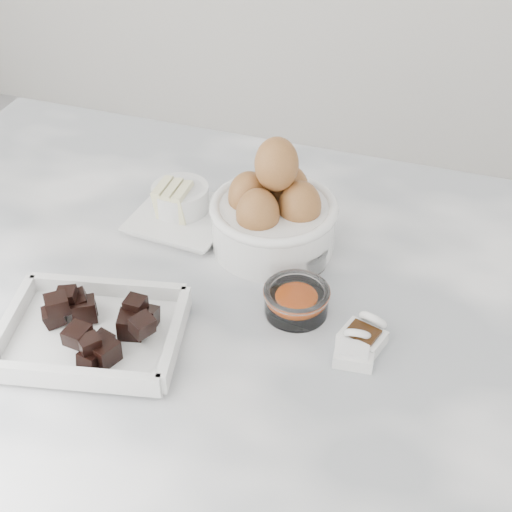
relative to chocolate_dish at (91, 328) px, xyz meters
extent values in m
cube|color=beige|center=(0.13, 0.15, -0.51)|extent=(1.10, 0.70, 0.90)
cube|color=white|center=(0.13, 0.15, -0.04)|extent=(1.20, 0.80, 0.04)
cube|color=white|center=(0.00, 0.00, -0.02)|extent=(0.23, 0.19, 0.01)
cube|color=white|center=(0.00, 0.27, -0.02)|extent=(0.13, 0.13, 0.01)
cube|color=white|center=(0.00, 0.27, -0.01)|extent=(0.15, 0.15, 0.00)
cylinder|color=white|center=(-0.01, 0.28, 0.00)|extent=(0.09, 0.09, 0.05)
cylinder|color=white|center=(-0.01, 0.28, 0.02)|extent=(0.07, 0.07, 0.01)
cylinder|color=white|center=(0.15, 0.26, 0.01)|extent=(0.17, 0.17, 0.07)
torus|color=white|center=(0.15, 0.26, 0.04)|extent=(0.18, 0.18, 0.01)
ellipsoid|color=#9A5E31|center=(0.19, 0.26, 0.05)|extent=(0.06, 0.06, 0.08)
ellipsoid|color=#9A5E31|center=(0.11, 0.25, 0.05)|extent=(0.06, 0.06, 0.08)
ellipsoid|color=#9A5E31|center=(0.15, 0.29, 0.05)|extent=(0.06, 0.06, 0.08)
ellipsoid|color=#9A5E31|center=(0.14, 0.22, 0.05)|extent=(0.06, 0.06, 0.08)
ellipsoid|color=#9A5E31|center=(0.15, 0.26, 0.11)|extent=(0.06, 0.06, 0.08)
cylinder|color=white|center=(0.20, 0.23, -0.01)|extent=(0.06, 0.06, 0.03)
torus|color=white|center=(0.20, 0.23, 0.00)|extent=(0.07, 0.07, 0.01)
cylinder|color=orange|center=(0.20, 0.23, -0.01)|extent=(0.05, 0.05, 0.01)
cylinder|color=white|center=(0.22, 0.13, -0.01)|extent=(0.08, 0.08, 0.03)
torus|color=white|center=(0.22, 0.13, 0.01)|extent=(0.09, 0.09, 0.01)
ellipsoid|color=#F55707|center=(0.22, 0.13, -0.01)|extent=(0.05, 0.05, 0.02)
cube|color=white|center=(0.31, 0.10, -0.01)|extent=(0.06, 0.05, 0.02)
cube|color=black|center=(0.31, 0.10, 0.00)|extent=(0.04, 0.04, 0.00)
torus|color=white|center=(0.32, 0.13, 0.00)|extent=(0.05, 0.04, 0.04)
cube|color=white|center=(0.31, 0.07, -0.01)|extent=(0.05, 0.04, 0.02)
cube|color=white|center=(0.31, 0.07, 0.00)|extent=(0.04, 0.03, 0.00)
torus|color=white|center=(0.31, 0.10, 0.00)|extent=(0.04, 0.03, 0.03)
camera|label=1|loc=(0.39, -0.52, 0.61)|focal=50.00mm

